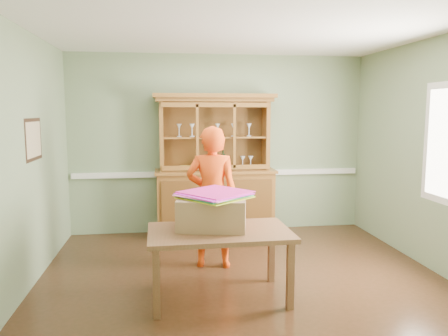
{
  "coord_description": "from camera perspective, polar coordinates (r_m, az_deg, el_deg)",
  "views": [
    {
      "loc": [
        -0.85,
        -4.64,
        1.86
      ],
      "look_at": [
        -0.15,
        0.4,
        1.19
      ],
      "focal_mm": 35.0,
      "sensor_mm": 36.0,
      "label": 1
    }
  ],
  "objects": [
    {
      "name": "floor",
      "position": [
        5.07,
        2.32,
        -14.03
      ],
      "size": [
        4.5,
        4.5,
        0.0
      ],
      "primitive_type": "plane",
      "color": "#412415",
      "rests_on": "ground"
    },
    {
      "name": "ceiling",
      "position": [
        4.79,
        2.5,
        17.61
      ],
      "size": [
        4.5,
        4.5,
        0.0
      ],
      "primitive_type": "plane",
      "rotation": [
        3.14,
        0.0,
        0.0
      ],
      "color": "white",
      "rests_on": "wall_back"
    },
    {
      "name": "wall_back",
      "position": [
        6.71,
        -0.66,
        3.14
      ],
      "size": [
        4.5,
        0.0,
        4.5
      ],
      "primitive_type": "plane",
      "rotation": [
        1.57,
        0.0,
        0.0
      ],
      "color": "gray",
      "rests_on": "floor"
    },
    {
      "name": "wall_left",
      "position": [
        4.87,
        -24.62,
        0.83
      ],
      "size": [
        0.0,
        4.0,
        4.0
      ],
      "primitive_type": "plane",
      "rotation": [
        1.57,
        0.0,
        1.57
      ],
      "color": "gray",
      "rests_on": "floor"
    },
    {
      "name": "wall_right",
      "position": [
        5.6,
        25.7,
        1.54
      ],
      "size": [
        0.0,
        4.0,
        4.0
      ],
      "primitive_type": "plane",
      "rotation": [
        1.57,
        0.0,
        -1.57
      ],
      "color": "gray",
      "rests_on": "floor"
    },
    {
      "name": "wall_front",
      "position": [
        2.82,
        9.72,
        -2.99
      ],
      "size": [
        4.5,
        0.0,
        4.5
      ],
      "primitive_type": "plane",
      "rotation": [
        -1.57,
        0.0,
        0.0
      ],
      "color": "gray",
      "rests_on": "floor"
    },
    {
      "name": "chair_rail",
      "position": [
        6.74,
        -0.63,
        -0.69
      ],
      "size": [
        4.41,
        0.05,
        0.08
      ],
      "primitive_type": "cube",
      "color": "white",
      "rests_on": "wall_back"
    },
    {
      "name": "framed_map",
      "position": [
        5.14,
        -23.57,
        3.43
      ],
      "size": [
        0.03,
        0.6,
        0.46
      ],
      "color": "#301F13",
      "rests_on": "wall_left"
    },
    {
      "name": "china_hutch",
      "position": [
        6.54,
        -1.19,
        -2.36
      ],
      "size": [
        1.79,
        0.59,
        2.1
      ],
      "color": "brown",
      "rests_on": "floor"
    },
    {
      "name": "dining_table",
      "position": [
        4.34,
        -0.59,
        -9.19
      ],
      "size": [
        1.4,
        0.85,
        0.69
      ],
      "rotation": [
        0.0,
        0.0,
        0.02
      ],
      "color": "brown",
      "rests_on": "floor"
    },
    {
      "name": "cardboard_box",
      "position": [
        4.38,
        -1.54,
        -5.82
      ],
      "size": [
        0.76,
        0.65,
        0.31
      ],
      "primitive_type": "cube",
      "rotation": [
        0.0,
        0.0,
        -0.2
      ],
      "color": "#926A4B",
      "rests_on": "dining_table"
    },
    {
      "name": "kite_stack",
      "position": [
        4.34,
        -1.07,
        -3.49
      ],
      "size": [
        0.8,
        0.8,
        0.05
      ],
      "rotation": [
        0.0,
        0.0,
        0.71
      ],
      "color": "#BADA1B",
      "rests_on": "cardboard_box"
    },
    {
      "name": "person",
      "position": [
        5.18,
        -1.56,
        -3.83
      ],
      "size": [
        0.68,
        0.52,
        1.68
      ],
      "primitive_type": "imported",
      "rotation": [
        0.0,
        0.0,
        2.94
      ],
      "color": "#FB4A0F",
      "rests_on": "floor"
    }
  ]
}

